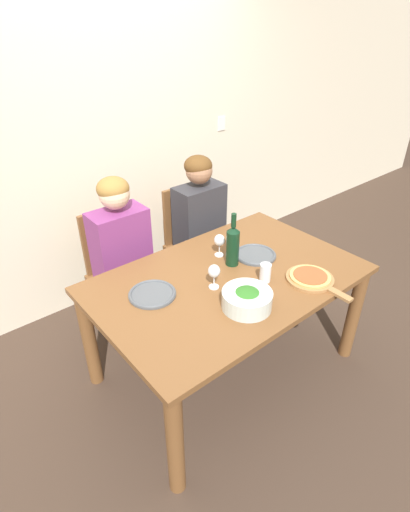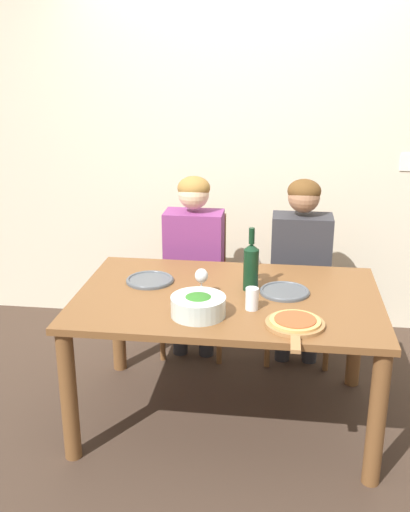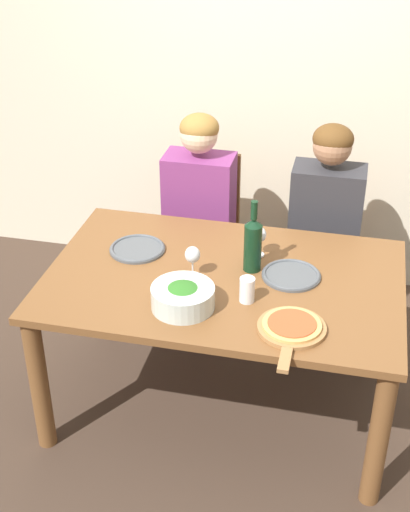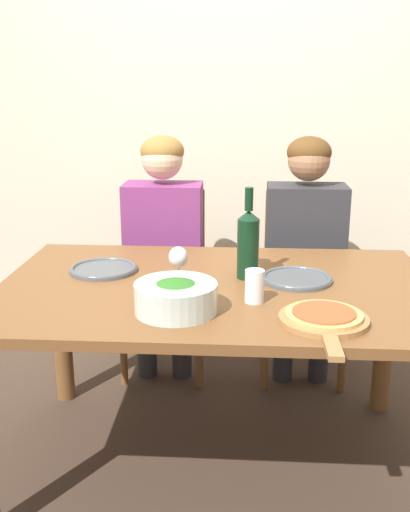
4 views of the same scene
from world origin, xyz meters
name	(u,v)px [view 2 (image 2 of 4)]	position (x,y,z in m)	size (l,w,h in m)	color
ground_plane	(226,416)	(0.00, 0.00, 0.00)	(40.00, 40.00, 0.00)	#3D2D23
back_wall	(247,144)	(0.00, 1.34, 1.35)	(10.00, 0.06, 2.70)	beige
dining_table	(228,315)	(0.00, 0.00, 0.64)	(1.61, 1.03, 0.75)	brown
chair_left	(196,278)	(-0.30, 0.87, 0.50)	(0.42, 0.42, 0.93)	brown
chair_right	(299,283)	(0.40, 0.87, 0.50)	(0.42, 0.42, 0.93)	brown
person_woman	(194,250)	(-0.30, 0.76, 0.74)	(0.47, 0.51, 1.22)	#28282D
person_man	(301,255)	(0.40, 0.76, 0.74)	(0.47, 0.51, 1.22)	#28282D
wine_bottle	(251,265)	(0.11, 0.09, 0.89)	(0.08, 0.08, 0.35)	black
broccoli_bowl	(198,306)	(-0.12, -0.27, 0.80)	(0.27, 0.27, 0.11)	silver
dinner_plate_left	(150,280)	(-0.45, 0.14, 0.76)	(0.27, 0.27, 0.02)	#4C5156
dinner_plate_right	(285,291)	(0.30, 0.07, 0.76)	(0.27, 0.27, 0.02)	#4C5156
pizza_on_board	(295,323)	(0.35, -0.34, 0.77)	(0.28, 0.42, 0.04)	#9E7042
wine_glass_left	(201,277)	(-0.14, -0.03, 0.86)	(0.07, 0.07, 0.15)	silver
wine_glass_right	(254,263)	(0.12, 0.22, 0.86)	(0.07, 0.07, 0.15)	silver
water_tumbler	(252,299)	(0.14, -0.17, 0.81)	(0.07, 0.07, 0.11)	silver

